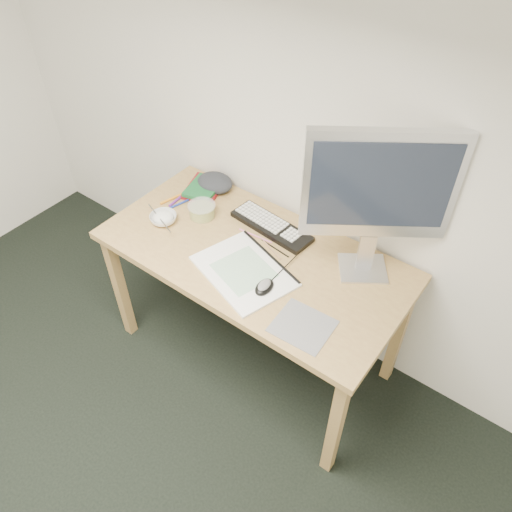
{
  "coord_description": "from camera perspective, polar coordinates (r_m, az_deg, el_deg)",
  "views": [
    {
      "loc": [
        1.16,
        0.14,
        2.29
      ],
      "look_at": [
        0.25,
        1.36,
        0.83
      ],
      "focal_mm": 35.0,
      "sensor_mm": 36.0,
      "label": 1
    }
  ],
  "objects": [
    {
      "name": "pencil_pink",
      "position": [
        2.31,
        -0.08,
        2.33
      ],
      "size": [
        0.18,
        0.02,
        0.01
      ],
      "primitive_type": "cylinder",
      "rotation": [
        0.0,
        1.57,
        0.08
      ],
      "color": "pink",
      "rests_on": "desk"
    },
    {
      "name": "sketchpad",
      "position": [
        2.14,
        -1.39,
        -1.75
      ],
      "size": [
        0.49,
        0.41,
        0.01
      ],
      "primitive_type": "cube",
      "rotation": [
        0.0,
        0.0,
        -0.31
      ],
      "color": "white",
      "rests_on": "desk"
    },
    {
      "name": "fruit_tub",
      "position": [
        2.43,
        -6.2,
        5.2
      ],
      "size": [
        0.14,
        0.14,
        0.07
      ],
      "primitive_type": "cylinder",
      "rotation": [
        0.0,
        0.0,
        -0.05
      ],
      "color": "gold",
      "rests_on": "desk"
    },
    {
      "name": "pencil_tan",
      "position": [
        2.26,
        1.59,
        0.96
      ],
      "size": [
        0.16,
        0.07,
        0.01
      ],
      "primitive_type": "cylinder",
      "rotation": [
        0.0,
        1.57,
        -0.37
      ],
      "color": "#AC7F5A",
      "rests_on": "desk"
    },
    {
      "name": "book_green",
      "position": [
        2.58,
        -6.01,
        7.79
      ],
      "size": [
        0.19,
        0.23,
        0.02
      ],
      "primitive_type": "cube",
      "rotation": [
        0.0,
        0.0,
        0.24
      ],
      "color": "#165B2C",
      "rests_on": "book_red"
    },
    {
      "name": "rice_bowl",
      "position": [
        2.42,
        -10.54,
        4.22
      ],
      "size": [
        0.15,
        0.15,
        0.04
      ],
      "primitive_type": "imported",
      "rotation": [
        0.0,
        0.0,
        -0.2
      ],
      "color": "silver",
      "rests_on": "desk"
    },
    {
      "name": "marker_orange",
      "position": [
        2.57,
        -9.48,
        6.55
      ],
      "size": [
        0.05,
        0.14,
        0.01
      ],
      "primitive_type": "cylinder",
      "rotation": [
        0.0,
        1.57,
        1.3
      ],
      "color": "orange",
      "rests_on": "desk"
    },
    {
      "name": "marker_blue",
      "position": [
        2.52,
        -8.9,
        5.84
      ],
      "size": [
        0.04,
        0.12,
        0.01
      ],
      "primitive_type": "cylinder",
      "rotation": [
        0.0,
        1.57,
        1.31
      ],
      "color": "#1E35A3",
      "rests_on": "desk"
    },
    {
      "name": "book_red",
      "position": [
        2.61,
        -5.93,
        7.73
      ],
      "size": [
        0.23,
        0.26,
        0.02
      ],
      "primitive_type": "cube",
      "rotation": [
        0.0,
        0.0,
        0.33
      ],
      "color": "maroon",
      "rests_on": "desk"
    },
    {
      "name": "desk",
      "position": [
        2.29,
        -0.35,
        -1.14
      ],
      "size": [
        1.4,
        0.7,
        0.75
      ],
      "color": "tan",
      "rests_on": "ground"
    },
    {
      "name": "monitor",
      "position": [
        1.94,
        13.87,
        7.32
      ],
      "size": [
        0.5,
        0.36,
        0.67
      ],
      "rotation": [
        0.0,
        0.0,
        0.61
      ],
      "color": "silver",
      "rests_on": "desk"
    },
    {
      "name": "mousepad",
      "position": [
        1.96,
        5.36,
        -7.97
      ],
      "size": [
        0.23,
        0.21,
        0.0
      ],
      "primitive_type": "cube",
      "rotation": [
        0.0,
        0.0,
        0.05
      ],
      "color": "gray",
      "rests_on": "desk"
    },
    {
      "name": "chopsticks",
      "position": [
        2.39,
        -10.98,
        4.28
      ],
      "size": [
        0.23,
        0.1,
        0.02
      ],
      "primitive_type": "cylinder",
      "rotation": [
        0.0,
        1.57,
        -0.36
      ],
      "color": "#B5B5B7",
      "rests_on": "rice_bowl"
    },
    {
      "name": "mouse",
      "position": [
        2.06,
        0.95,
        -3.35
      ],
      "size": [
        0.07,
        0.11,
        0.04
      ],
      "primitive_type": "ellipsoid",
      "rotation": [
        0.0,
        0.0,
        0.08
      ],
      "color": "black",
      "rests_on": "sketchpad"
    },
    {
      "name": "cloth_lump",
      "position": [
        2.6,
        -4.72,
        8.34
      ],
      "size": [
        0.19,
        0.17,
        0.07
      ],
      "primitive_type": "ellipsoid",
      "rotation": [
        0.0,
        0.0,
        -0.28
      ],
      "color": "#2A2C32",
      "rests_on": "desk"
    },
    {
      "name": "keyboard",
      "position": [
        2.35,
        1.78,
        3.4
      ],
      "size": [
        0.43,
        0.18,
        0.02
      ],
      "primitive_type": "cube",
      "rotation": [
        0.0,
        0.0,
        -0.11
      ],
      "color": "black",
      "rests_on": "desk"
    },
    {
      "name": "pencil_black",
      "position": [
        2.25,
        2.19,
        0.88
      ],
      "size": [
        0.16,
        0.03,
        0.01
      ],
      "primitive_type": "cylinder",
      "rotation": [
        0.0,
        1.57,
        -0.12
      ],
      "color": "black",
      "rests_on": "desk"
    },
    {
      "name": "marker_purple",
      "position": [
        2.56,
        -8.88,
        6.48
      ],
      "size": [
        0.02,
        0.14,
        0.01
      ],
      "primitive_type": "cylinder",
      "rotation": [
        0.0,
        1.57,
        1.65
      ],
      "color": "#6E2893",
      "rests_on": "desk"
    }
  ]
}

